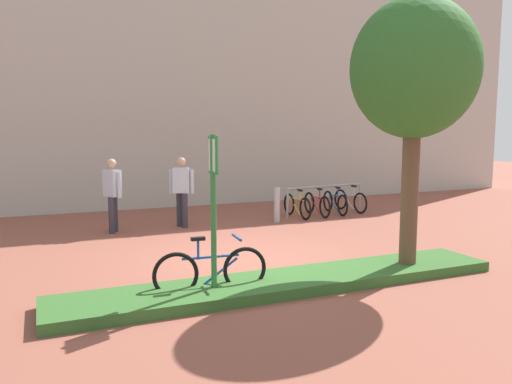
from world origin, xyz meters
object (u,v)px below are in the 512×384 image
Objects in this scene: bike_rack_cluster at (325,202)px; person_shirt_white at (112,191)px; parking_sign_post at (213,192)px; bollard_steel at (277,205)px; tree_sidewalk at (414,71)px; person_casual_tan at (182,187)px; bike_at_sign at (211,271)px.

bike_rack_cluster is 5.91m from person_shirt_white.
parking_sign_post reaches higher than bollard_steel.
tree_sidewalk reaches higher than person_casual_tan.
bike_at_sign is 5.97m from bollard_steel.
bike_at_sign is 0.64× the size of bike_rack_cluster.
person_shirt_white reaches higher than bollard_steel.
tree_sidewalk is at bearing -66.42° from person_casual_tan.
bike_at_sign is at bearing -82.75° from person_shirt_white.
bollard_steel is 4.13m from person_shirt_white.
bike_at_sign is (-3.36, 0.23, -2.95)m from tree_sidewalk.
bike_at_sign is 0.98× the size of person_casual_tan.
bollard_steel is 2.51m from person_casual_tan.
tree_sidewalk is at bearing -108.13° from bike_rack_cluster.
parking_sign_post is at bearing -124.20° from bollard_steel.
parking_sign_post is 5.49m from person_casual_tan.
bike_rack_cluster is at bearing 46.21° from bike_at_sign.
bike_at_sign is at bearing -125.02° from bollard_steel.
bike_rack_cluster is at bearing 3.15° from person_casual_tan.
person_casual_tan is at bearing 172.53° from bollard_steel.
tree_sidewalk reaches higher than bike_at_sign.
person_casual_tan is at bearing 0.89° from person_shirt_white.
bollard_steel is (0.07, 5.11, -2.85)m from tree_sidewalk.
bike_at_sign is 5.33m from person_casual_tan.
parking_sign_post is 1.37× the size of bike_at_sign.
tree_sidewalk is 5.85m from bollard_steel.
tree_sidewalk reaches higher than bollard_steel.
bike_rack_cluster is 4.28m from person_casual_tan.
bollard_steel reaches higher than bike_rack_cluster.
bike_rack_cluster is 1.87m from bollard_steel.
person_shirt_white is at bearing 126.61° from tree_sidewalk.
bike_rack_cluster is (1.85, 5.66, -2.96)m from tree_sidewalk.
bike_at_sign reaches higher than bike_rack_cluster.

